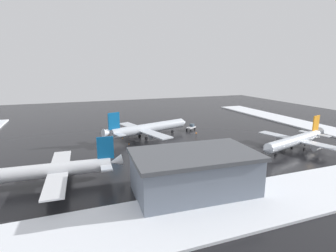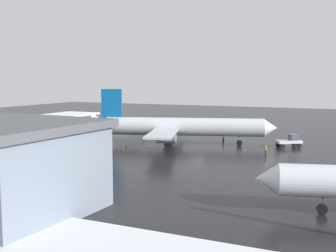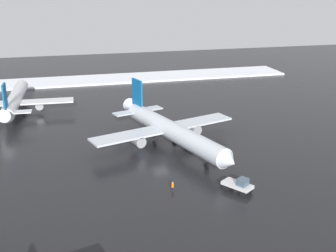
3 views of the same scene
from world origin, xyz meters
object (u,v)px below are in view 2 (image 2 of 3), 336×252
Objects in this scene: traffic_cone_near_nose at (126,145)px; traffic_cone_mid_line at (144,139)px; ground_crew_by_nose_gear at (223,137)px; traffic_cone_wingtip_side at (170,138)px; ground_crew_near_tug at (266,150)px; pushback_tug at (290,141)px; airplane_parked_starboard at (179,127)px.

traffic_cone_near_nose is 8.30m from traffic_cone_mid_line.
ground_crew_by_nose_gear is 3.11× the size of traffic_cone_wingtip_side.
ground_crew_near_tug reaches higher than traffic_cone_near_nose.
pushback_tug is 9.17× the size of traffic_cone_mid_line.
ground_crew_by_nose_gear is 1.00× the size of ground_crew_near_tug.
pushback_tug is at bearing -81.06° from ground_crew_near_tug.
airplane_parked_starboard is at bearing 160.68° from pushback_tug.
ground_crew_near_tug is 25.18m from traffic_cone_wingtip_side.
traffic_cone_near_nose and traffic_cone_wingtip_side have the same top height.
ground_crew_by_nose_gear is at bearing -22.98° from ground_crew_near_tug.
pushback_tug is (20.16, 5.36, -2.29)m from airplane_parked_starboard.
airplane_parked_starboard reaches higher than ground_crew_near_tug.
pushback_tug is at bearing 21.81° from traffic_cone_near_nose.
traffic_cone_wingtip_side is (3.95, 4.36, 0.00)m from traffic_cone_mid_line.
traffic_cone_mid_line is at bearing 9.64° from ground_crew_near_tug.
traffic_cone_near_nose is (-28.56, -11.43, -1.01)m from pushback_tug.
traffic_cone_wingtip_side is at bearing 75.11° from traffic_cone_near_nose.
airplane_parked_starboard is 64.64× the size of traffic_cone_wingtip_side.
traffic_cone_near_nose is 1.00× the size of traffic_cone_mid_line.
traffic_cone_wingtip_side is (3.36, 12.64, 0.00)m from traffic_cone_near_nose.
airplane_parked_starboard reaches higher than traffic_cone_near_nose.
airplane_parked_starboard is 7.05× the size of pushback_tug.
ground_crew_by_nose_gear and ground_crew_near_tug have the same top height.
traffic_cone_mid_line is 5.89m from traffic_cone_wingtip_side.
pushback_tug is 29.33m from traffic_cone_mid_line.
airplane_parked_starboard is 20.99m from pushback_tug.
airplane_parked_starboard is 18.37m from ground_crew_near_tug.
traffic_cone_wingtip_side is (-25.19, 1.21, -1.01)m from pushback_tug.
traffic_cone_mid_line is at bearing -132.16° from traffic_cone_wingtip_side.
pushback_tug is 25.24m from traffic_cone_wingtip_side.
airplane_parked_starboard reaches higher than traffic_cone_wingtip_side.
ground_crew_by_nose_gear is (-13.42, 1.79, -0.31)m from pushback_tug.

